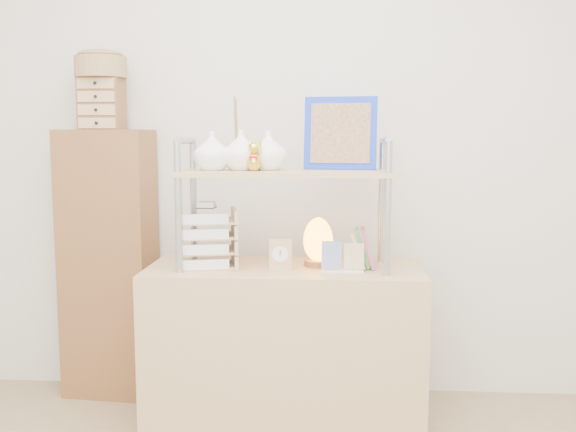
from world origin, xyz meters
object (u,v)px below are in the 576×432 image
object	(u,v)px
cabinet	(109,264)
letter_tray	(207,241)
salt_lamp	(318,241)
desk	(285,350)

from	to	relation	value
cabinet	letter_tray	bearing A→B (deg)	-28.04
letter_tray	salt_lamp	world-z (taller)	letter_tray
salt_lamp	letter_tray	bearing A→B (deg)	-173.98
letter_tray	desk	bearing A→B (deg)	3.26
desk	salt_lamp	xyz separation A→B (m)	(0.15, 0.03, 0.48)
desk	cabinet	size ratio (longest dim) A/B	0.89
desk	letter_tray	size ratio (longest dim) A/B	4.18
cabinet	salt_lamp	bearing A→B (deg)	-11.88
letter_tray	salt_lamp	bearing A→B (deg)	6.02
desk	salt_lamp	world-z (taller)	salt_lamp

